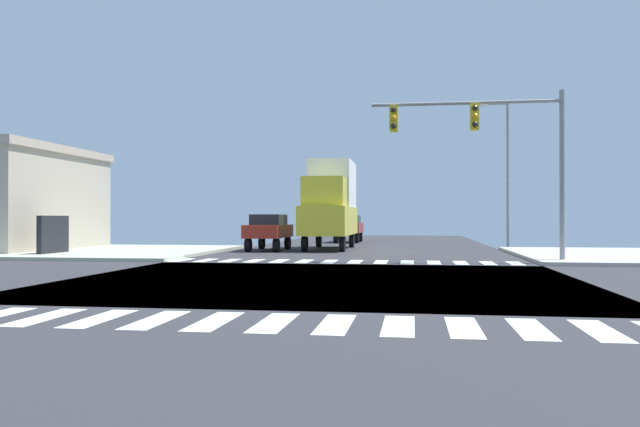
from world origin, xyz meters
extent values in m
cube|color=#302F33|center=(0.00, 0.00, -0.03)|extent=(14.00, 90.00, 0.05)
cube|color=#302F33|center=(0.00, 0.00, -0.03)|extent=(90.00, 12.00, 0.05)
cube|color=#AEB49C|center=(-13.00, 12.00, 0.07)|extent=(12.00, 12.00, 0.14)
cube|color=silver|center=(-3.75, -7.30, 0.00)|extent=(0.50, 2.00, 0.01)
cube|color=silver|center=(-2.75, -7.30, 0.00)|extent=(0.50, 2.00, 0.01)
cube|color=silver|center=(-1.75, -7.30, 0.00)|extent=(0.50, 2.00, 0.01)
cube|color=silver|center=(-0.75, -7.30, 0.00)|extent=(0.50, 2.00, 0.01)
cube|color=silver|center=(0.25, -7.30, 0.00)|extent=(0.50, 2.00, 0.01)
cube|color=silver|center=(1.25, -7.30, 0.00)|extent=(0.50, 2.00, 0.01)
cube|color=silver|center=(2.25, -7.30, 0.00)|extent=(0.50, 2.00, 0.01)
cube|color=silver|center=(3.25, -7.30, 0.00)|extent=(0.50, 2.00, 0.01)
cube|color=silver|center=(4.25, -7.30, 0.00)|extent=(0.50, 2.00, 0.01)
cube|color=silver|center=(5.25, -7.30, 0.00)|extent=(0.50, 2.00, 0.01)
cube|color=silver|center=(-6.75, 7.30, 0.00)|extent=(0.50, 2.00, 0.01)
cube|color=silver|center=(-5.75, 7.30, 0.00)|extent=(0.50, 2.00, 0.01)
cube|color=silver|center=(-4.75, 7.30, 0.00)|extent=(0.50, 2.00, 0.01)
cube|color=silver|center=(-3.75, 7.30, 0.00)|extent=(0.50, 2.00, 0.01)
cube|color=silver|center=(-2.75, 7.30, 0.00)|extent=(0.50, 2.00, 0.01)
cube|color=silver|center=(-1.75, 7.30, 0.00)|extent=(0.50, 2.00, 0.01)
cube|color=silver|center=(-0.75, 7.30, 0.00)|extent=(0.50, 2.00, 0.01)
cube|color=silver|center=(0.25, 7.30, 0.00)|extent=(0.50, 2.00, 0.01)
cube|color=silver|center=(1.25, 7.30, 0.00)|extent=(0.50, 2.00, 0.01)
cube|color=silver|center=(2.25, 7.30, 0.00)|extent=(0.50, 2.00, 0.01)
cube|color=silver|center=(3.25, 7.30, 0.00)|extent=(0.50, 2.00, 0.01)
cube|color=silver|center=(4.25, 7.30, 0.00)|extent=(0.50, 2.00, 0.01)
cube|color=silver|center=(5.25, 7.30, 0.00)|extent=(0.50, 2.00, 0.01)
cube|color=silver|center=(6.25, 7.30, 0.00)|extent=(0.50, 2.00, 0.01)
cylinder|color=gray|center=(8.03, 7.71, 3.26)|extent=(0.20, 0.20, 6.52)
cylinder|color=gray|center=(4.45, 7.71, 6.12)|extent=(7.16, 0.14, 0.14)
cube|color=yellow|center=(4.81, 7.71, 5.57)|extent=(0.32, 0.40, 1.00)
sphere|color=black|center=(4.81, 7.46, 5.88)|extent=(0.22, 0.22, 0.22)
sphere|color=orange|center=(4.81, 7.46, 5.57)|extent=(0.22, 0.22, 0.22)
sphere|color=black|center=(4.81, 7.46, 5.26)|extent=(0.22, 0.22, 0.22)
cube|color=yellow|center=(1.72, 7.71, 5.57)|extent=(0.32, 0.40, 1.00)
sphere|color=black|center=(1.72, 7.46, 5.88)|extent=(0.22, 0.22, 0.22)
sphere|color=orange|center=(1.72, 7.46, 5.57)|extent=(0.22, 0.22, 0.22)
sphere|color=black|center=(1.72, 7.46, 5.26)|extent=(0.22, 0.22, 0.22)
cylinder|color=gray|center=(7.80, 20.11, 4.15)|extent=(0.16, 0.16, 8.30)
cylinder|color=gray|center=(7.10, 20.11, 8.20)|extent=(1.40, 0.10, 0.10)
ellipsoid|color=silver|center=(6.40, 20.11, 8.15)|extent=(0.60, 0.32, 0.20)
cube|color=black|center=(-13.36, 9.03, 0.90)|extent=(0.24, 2.20, 1.80)
cylinder|color=black|center=(-4.28, 13.85, 0.34)|extent=(0.26, 0.68, 0.68)
cylinder|color=black|center=(-5.72, 13.85, 0.34)|extent=(0.26, 0.68, 0.68)
cylinder|color=black|center=(-4.28, 16.77, 0.34)|extent=(0.26, 0.68, 0.68)
cylinder|color=black|center=(-5.72, 16.77, 0.34)|extent=(0.26, 0.68, 0.68)
cube|color=maroon|center=(-5.00, 15.31, 1.01)|extent=(1.80, 4.30, 0.66)
cube|color=black|center=(-5.00, 15.31, 1.61)|extent=(1.55, 2.24, 0.54)
cylinder|color=black|center=(-1.28, 25.62, 0.34)|extent=(0.26, 0.68, 0.68)
cylinder|color=black|center=(-2.72, 25.62, 0.34)|extent=(0.26, 0.68, 0.68)
cylinder|color=black|center=(-1.28, 28.54, 0.34)|extent=(0.26, 0.68, 0.68)
cylinder|color=black|center=(-2.72, 28.54, 0.34)|extent=(0.26, 0.68, 0.68)
cube|color=maroon|center=(-2.00, 27.08, 1.01)|extent=(1.80, 4.30, 0.66)
cube|color=black|center=(-2.00, 27.08, 1.61)|extent=(1.55, 2.24, 0.54)
cylinder|color=black|center=(-1.04, 14.53, 0.40)|extent=(0.26, 0.80, 0.80)
cylinder|color=black|center=(-2.96, 14.53, 0.40)|extent=(0.26, 0.80, 0.80)
cylinder|color=black|center=(-1.04, 19.42, 0.40)|extent=(0.26, 0.80, 0.80)
cylinder|color=black|center=(-2.96, 19.42, 0.40)|extent=(0.26, 0.80, 0.80)
cube|color=gold|center=(-2.00, 16.97, 1.54)|extent=(2.40, 7.20, 1.49)
cube|color=white|center=(-2.00, 18.05, 3.57)|extent=(2.30, 4.18, 2.56)
cube|color=gold|center=(-2.00, 14.81, 3.03)|extent=(2.11, 2.02, 1.49)
camera|label=1|loc=(2.48, -17.46, 1.70)|focal=36.06mm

